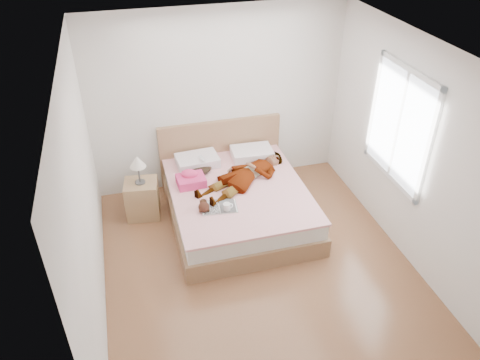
{
  "coord_description": "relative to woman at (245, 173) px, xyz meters",
  "views": [
    {
      "loc": [
        -1.3,
        -3.92,
        3.98
      ],
      "look_at": [
        0.0,
        0.85,
        0.7
      ],
      "focal_mm": 35.0,
      "sensor_mm": 36.0,
      "label": 1
    }
  ],
  "objects": [
    {
      "name": "magazine",
      "position": [
        -0.48,
        -0.53,
        -0.09
      ],
      "size": [
        0.47,
        0.34,
        0.03
      ],
      "color": "white",
      "rests_on": "bed"
    },
    {
      "name": "hair",
      "position": [
        -0.57,
        0.45,
        -0.07
      ],
      "size": [
        0.42,
        0.52,
        0.08
      ],
      "primitive_type": "ellipsoid",
      "rotation": [
        0.0,
        0.0,
        0.02
      ],
      "color": "black",
      "rests_on": "bed"
    },
    {
      "name": "phone",
      "position": [
        -0.5,
        0.4,
        0.08
      ],
      "size": [
        0.09,
        0.1,
        0.05
      ],
      "primitive_type": "cube",
      "rotation": [
        0.44,
        0.0,
        0.55
      ],
      "color": "silver",
      "rests_on": "bed"
    },
    {
      "name": "room_shell",
      "position": [
        1.63,
        -0.83,
        0.89
      ],
      "size": [
        4.0,
        4.0,
        4.0
      ],
      "color": "white",
      "rests_on": "ground"
    },
    {
      "name": "woman",
      "position": [
        0.0,
        0.0,
        0.0
      ],
      "size": [
        1.58,
        1.27,
        0.21
      ],
      "primitive_type": "imported",
      "rotation": [
        0.0,
        0.0,
        -1.02
      ],
      "color": "white",
      "rests_on": "bed"
    },
    {
      "name": "coffee_mug",
      "position": [
        -0.4,
        -0.61,
        -0.05
      ],
      "size": [
        0.14,
        0.11,
        0.1
      ],
      "color": "silver",
      "rests_on": "bed"
    },
    {
      "name": "plush_toy",
      "position": [
        -0.67,
        -0.53,
        -0.04
      ],
      "size": [
        0.15,
        0.22,
        0.12
      ],
      "color": "black",
      "rests_on": "bed"
    },
    {
      "name": "bed",
      "position": [
        -0.14,
        -0.09,
        -0.34
      ],
      "size": [
        1.8,
        2.08,
        1.0
      ],
      "color": "brown",
      "rests_on": "ground"
    },
    {
      "name": "nightstand",
      "position": [
        -1.37,
        0.25,
        -0.3
      ],
      "size": [
        0.49,
        0.44,
        0.94
      ],
      "color": "#8E6041",
      "rests_on": "ground"
    },
    {
      "name": "ground",
      "position": [
        -0.14,
        -1.13,
        -0.61
      ],
      "size": [
        4.0,
        4.0,
        0.0
      ],
      "primitive_type": "plane",
      "color": "#54301A",
      "rests_on": "ground"
    },
    {
      "name": "towel",
      "position": [
        -0.72,
        0.08,
        -0.03
      ],
      "size": [
        0.38,
        0.32,
        0.19
      ],
      "color": "#F4427B",
      "rests_on": "bed"
    }
  ]
}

